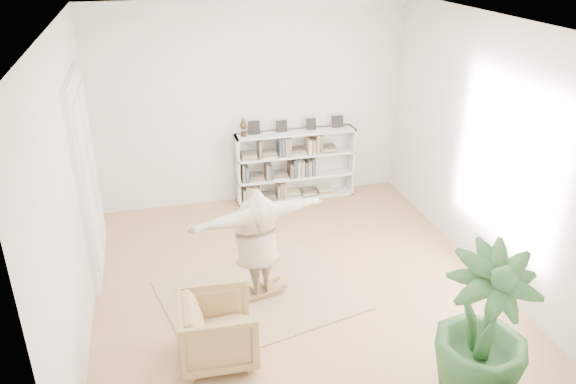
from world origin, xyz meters
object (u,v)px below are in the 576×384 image
(rocker_board, at_px, (259,291))
(person, at_px, (257,239))
(houseplant, at_px, (484,328))
(bookshelf, at_px, (295,166))
(armchair, at_px, (218,330))

(rocker_board, relative_size, person, 0.31)
(rocker_board, height_order, houseplant, houseplant)
(bookshelf, height_order, rocker_board, bookshelf)
(armchair, bearing_deg, bookshelf, -24.15)
(armchair, distance_m, houseplant, 2.91)
(person, relative_size, houseplant, 1.08)
(armchair, bearing_deg, person, -30.12)
(bookshelf, distance_m, person, 3.22)
(bookshelf, height_order, houseplant, houseplant)
(bookshelf, distance_m, rocker_board, 3.26)
(bookshelf, bearing_deg, person, -113.93)
(bookshelf, relative_size, houseplant, 1.26)
(rocker_board, xyz_separation_m, person, (0.00, -0.00, 0.83))
(armchair, distance_m, person, 1.39)
(bookshelf, xyz_separation_m, rocker_board, (-1.30, -2.93, -0.57))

